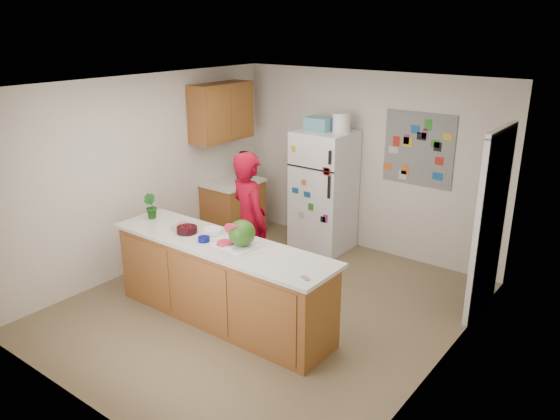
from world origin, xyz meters
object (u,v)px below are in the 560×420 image
Objects in this scene: refrigerator at (324,191)px; person at (250,223)px; watermelon at (242,233)px; cherry_bowl at (187,230)px.

person is (0.02, -1.64, 0.01)m from refrigerator.
cherry_bowl is at bearing -174.45° from watermelon.
refrigerator is 2.42m from cherry_bowl.
cherry_bowl is at bearing 94.37° from person.
watermelon is at bearing 5.55° from cherry_bowl.
person reaches higher than watermelon.
person is 0.88m from watermelon.
person is 6.22× the size of watermelon.
cherry_bowl is (-0.74, -0.07, -0.12)m from watermelon.
refrigerator reaches higher than watermelon.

